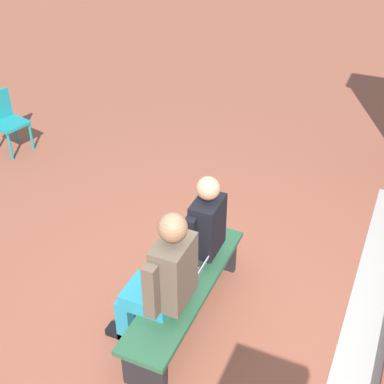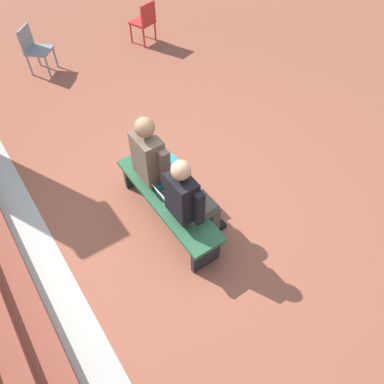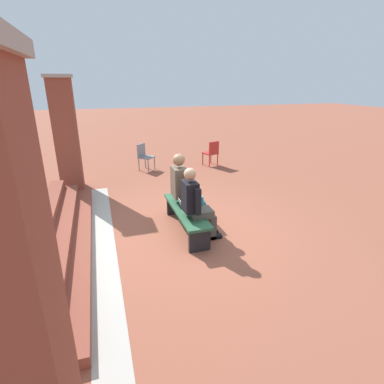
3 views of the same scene
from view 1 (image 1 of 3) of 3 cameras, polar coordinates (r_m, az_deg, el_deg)
name	(u,v)px [view 1 (image 1 of 3)]	position (r m, az deg, el deg)	size (l,w,h in m)	color
ground_plane	(194,325)	(5.06, 0.24, -13.95)	(60.00, 60.00, 0.00)	brown
concrete_strip	(355,376)	(4.89, 16.96, -18.28)	(5.95, 0.40, 0.01)	#A8A399
bench	(186,292)	(4.85, -0.67, -10.61)	(1.80, 0.44, 0.45)	#285638
person_student	(196,233)	(4.89, 0.47, -4.41)	(0.54, 0.69, 1.35)	#4C473D
person_adult	(161,279)	(4.39, -3.29, -9.25)	(0.60, 0.75, 1.43)	teal
laptop	(190,275)	(4.79, -0.20, -8.88)	(0.32, 0.29, 0.21)	#9EA0A5
plastic_chair_far_right	(5,118)	(7.85, -19.31, 7.44)	(0.50, 0.50, 0.84)	teal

